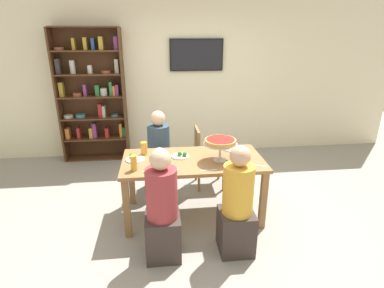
{
  "coord_description": "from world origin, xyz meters",
  "views": [
    {
      "loc": [
        -0.38,
        -3.23,
        2.12
      ],
      "look_at": [
        0.0,
        0.1,
        0.89
      ],
      "focal_mm": 28.53,
      "sensor_mm": 36.0,
      "label": 1
    }
  ],
  "objects": [
    {
      "name": "cutlery_knife_far",
      "position": [
        -0.48,
        -0.3,
        0.74
      ],
      "size": [
        0.18,
        0.05,
        0.0
      ],
      "primitive_type": "cube",
      "rotation": [
        0.0,
        0.0,
        -0.19
      ],
      "color": "silver",
      "rests_on": "dining_table"
    },
    {
      "name": "beer_glass_amber_short",
      "position": [
        -0.66,
        -0.23,
        0.82
      ],
      "size": [
        0.07,
        0.07,
        0.17
      ],
      "primitive_type": "cylinder",
      "color": "gold",
      "rests_on": "dining_table"
    },
    {
      "name": "rear_partition",
      "position": [
        0.0,
        2.2,
        1.4
      ],
      "size": [
        8.0,
        0.12,
        2.8
      ],
      "primitive_type": "cube",
      "color": "beige",
      "rests_on": "ground_plane"
    },
    {
      "name": "water_glass_clear_far",
      "position": [
        -0.38,
        0.14,
        0.79
      ],
      "size": [
        0.07,
        0.07,
        0.09
      ],
      "primitive_type": "cylinder",
      "color": "white",
      "rests_on": "dining_table"
    },
    {
      "name": "diner_far_left",
      "position": [
        -0.39,
        0.7,
        0.49
      ],
      "size": [
        0.34,
        0.34,
        1.15
      ],
      "rotation": [
        0.0,
        0.0,
        -1.57
      ],
      "color": "#382D28",
      "rests_on": "ground_plane"
    },
    {
      "name": "salad_plate_near_diner",
      "position": [
        -0.67,
        0.06,
        0.76
      ],
      "size": [
        0.22,
        0.22,
        0.07
      ],
      "color": "white",
      "rests_on": "dining_table"
    },
    {
      "name": "cutlery_knife_near",
      "position": [
        0.68,
        -0.27,
        0.74
      ],
      "size": [
        0.17,
        0.08,
        0.0
      ],
      "primitive_type": "cube",
      "rotation": [
        0.0,
        0.0,
        -0.4
      ],
      "color": "silver",
      "rests_on": "dining_table"
    },
    {
      "name": "television",
      "position": [
        0.3,
        2.11,
        1.76
      ],
      "size": [
        0.91,
        0.05,
        0.53
      ],
      "color": "black"
    },
    {
      "name": "salad_plate_spare",
      "position": [
        0.53,
        0.27,
        0.75
      ],
      "size": [
        0.25,
        0.25,
        0.06
      ],
      "color": "white",
      "rests_on": "dining_table"
    },
    {
      "name": "chair_far_right",
      "position": [
        0.26,
        0.74,
        0.49
      ],
      "size": [
        0.4,
        0.4,
        0.87
      ],
      "rotation": [
        0.0,
        0.0,
        -1.57
      ],
      "color": "olive",
      "rests_on": "ground_plane"
    },
    {
      "name": "diner_near_left",
      "position": [
        -0.38,
        -0.7,
        0.49
      ],
      "size": [
        0.34,
        0.34,
        1.15
      ],
      "rotation": [
        0.0,
        0.0,
        1.57
      ],
      "color": "#382D28",
      "rests_on": "ground_plane"
    },
    {
      "name": "bookshelf",
      "position": [
        -1.47,
        2.01,
        1.12
      ],
      "size": [
        1.1,
        0.3,
        2.21
      ],
      "color": "#4C2D19",
      "rests_on": "ground_plane"
    },
    {
      "name": "deep_dish_pizza_stand",
      "position": [
        0.3,
        -0.08,
        0.96
      ],
      "size": [
        0.38,
        0.38,
        0.26
      ],
      "color": "silver",
      "rests_on": "dining_table"
    },
    {
      "name": "diner_near_right",
      "position": [
        0.36,
        -0.7,
        0.49
      ],
      "size": [
        0.34,
        0.34,
        1.15
      ],
      "rotation": [
        0.0,
        0.0,
        1.57
      ],
      "color": "#382D28",
      "rests_on": "ground_plane"
    },
    {
      "name": "cutlery_fork_near",
      "position": [
        -0.26,
        -0.26,
        0.74
      ],
      "size": [
        0.18,
        0.03,
        0.0
      ],
      "primitive_type": "cube",
      "rotation": [
        0.0,
        0.0,
        -0.05
      ],
      "color": "silver",
      "rests_on": "dining_table"
    },
    {
      "name": "cutlery_fork_far",
      "position": [
        0.13,
        -0.33,
        0.74
      ],
      "size": [
        0.18,
        0.02,
        0.0
      ],
      "primitive_type": "cube",
      "rotation": [
        0.0,
        0.0,
        0.01
      ],
      "color": "silver",
      "rests_on": "dining_table"
    },
    {
      "name": "beer_glass_amber_tall",
      "position": [
        -0.56,
        0.21,
        0.82
      ],
      "size": [
        0.08,
        0.08,
        0.16
      ],
      "primitive_type": "cylinder",
      "color": "gold",
      "rests_on": "dining_table"
    },
    {
      "name": "dining_table",
      "position": [
        0.0,
        0.0,
        0.64
      ],
      "size": [
        1.63,
        0.82,
        0.74
      ],
      "color": "olive",
      "rests_on": "ground_plane"
    },
    {
      "name": "salad_plate_far_diner",
      "position": [
        -0.13,
        0.08,
        0.76
      ],
      "size": [
        0.21,
        0.21,
        0.07
      ],
      "color": "white",
      "rests_on": "dining_table"
    },
    {
      "name": "water_glass_clear_near",
      "position": [
        0.6,
        -0.15,
        0.79
      ],
      "size": [
        0.07,
        0.07,
        0.1
      ],
      "primitive_type": "cylinder",
      "color": "white",
      "rests_on": "dining_table"
    },
    {
      "name": "ground_plane",
      "position": [
        0.0,
        0.0,
        0.0
      ],
      "size": [
        12.0,
        12.0,
        0.0
      ],
      "primitive_type": "plane",
      "color": "gray"
    }
  ]
}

